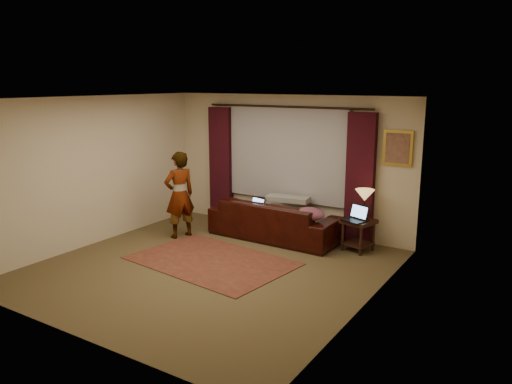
{
  "coord_description": "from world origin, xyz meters",
  "views": [
    {
      "loc": [
        4.51,
        -5.8,
        2.84
      ],
      "look_at": [
        0.1,
        1.2,
        1.0
      ],
      "focal_mm": 35.0,
      "sensor_mm": 36.0,
      "label": 1
    }
  ],
  "objects_px": {
    "laptop_sofa": "(253,205)",
    "laptop_table": "(354,213)",
    "person": "(180,195)",
    "sofa": "(275,213)",
    "end_table": "(358,235)",
    "tiffany_lamp": "(364,204)"
  },
  "relations": [
    {
      "from": "sofa",
      "to": "tiffany_lamp",
      "type": "relative_size",
      "value": 4.68
    },
    {
      "from": "tiffany_lamp",
      "to": "end_table",
      "type": "bearing_deg",
      "value": -131.72
    },
    {
      "from": "sofa",
      "to": "laptop_sofa",
      "type": "height_order",
      "value": "sofa"
    },
    {
      "from": "sofa",
      "to": "laptop_table",
      "type": "xyz_separation_m",
      "value": [
        1.52,
        0.0,
        0.2
      ]
    },
    {
      "from": "laptop_sofa",
      "to": "laptop_table",
      "type": "xyz_separation_m",
      "value": [
        1.91,
        0.13,
        0.08
      ]
    },
    {
      "from": "laptop_table",
      "to": "person",
      "type": "relative_size",
      "value": 0.25
    },
    {
      "from": "laptop_sofa",
      "to": "sofa",
      "type": "bearing_deg",
      "value": 31.96
    },
    {
      "from": "end_table",
      "to": "tiffany_lamp",
      "type": "distance_m",
      "value": 0.54
    },
    {
      "from": "sofa",
      "to": "tiffany_lamp",
      "type": "height_order",
      "value": "tiffany_lamp"
    },
    {
      "from": "end_table",
      "to": "person",
      "type": "relative_size",
      "value": 0.34
    },
    {
      "from": "person",
      "to": "tiffany_lamp",
      "type": "bearing_deg",
      "value": 131.73
    },
    {
      "from": "laptop_table",
      "to": "person",
      "type": "bearing_deg",
      "value": -143.49
    },
    {
      "from": "laptop_table",
      "to": "person",
      "type": "height_order",
      "value": "person"
    },
    {
      "from": "laptop_sofa",
      "to": "laptop_table",
      "type": "height_order",
      "value": "laptop_table"
    },
    {
      "from": "end_table",
      "to": "sofa",
      "type": "bearing_deg",
      "value": -174.72
    },
    {
      "from": "sofa",
      "to": "person",
      "type": "xyz_separation_m",
      "value": [
        -1.52,
        -0.87,
        0.32
      ]
    },
    {
      "from": "laptop_sofa",
      "to": "person",
      "type": "height_order",
      "value": "person"
    },
    {
      "from": "laptop_sofa",
      "to": "person",
      "type": "bearing_deg",
      "value": -133.17
    },
    {
      "from": "end_table",
      "to": "laptop_table",
      "type": "height_order",
      "value": "laptop_table"
    },
    {
      "from": "tiffany_lamp",
      "to": "laptop_table",
      "type": "height_order",
      "value": "tiffany_lamp"
    },
    {
      "from": "end_table",
      "to": "person",
      "type": "xyz_separation_m",
      "value": [
        -3.08,
        -1.02,
        0.53
      ]
    },
    {
      "from": "tiffany_lamp",
      "to": "laptop_table",
      "type": "bearing_deg",
      "value": -115.24
    }
  ]
}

